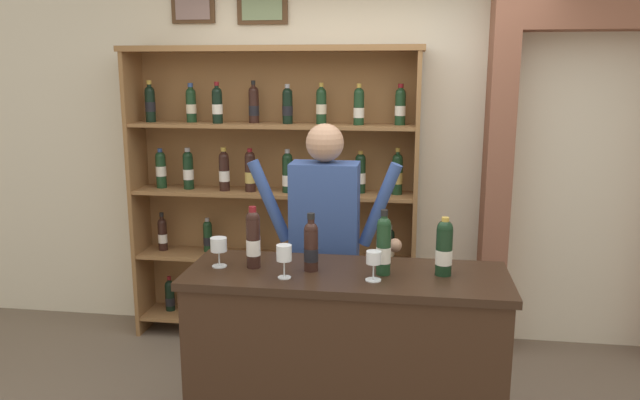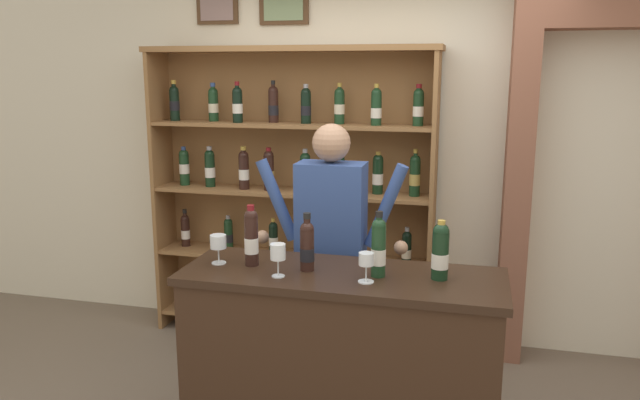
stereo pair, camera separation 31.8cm
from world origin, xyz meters
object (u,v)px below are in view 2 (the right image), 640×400
at_px(wine_glass_spare, 366,261).
at_px(wine_glass_right, 278,254).
at_px(wine_glass_left, 218,243).
at_px(tasting_bottle_brunello, 251,237).
at_px(tasting_bottle_bianco, 307,245).
at_px(tasting_counter, 341,368).
at_px(wine_shelf, 292,185).
at_px(tasting_bottle_vin_santo, 440,251).
at_px(tasting_bottle_riserva, 379,247).
at_px(shopkeeper, 331,234).

xyz_separation_m(wine_glass_spare, wine_glass_right, (-0.42, -0.03, 0.01)).
height_order(wine_glass_right, wine_glass_left, wine_glass_right).
xyz_separation_m(tasting_bottle_brunello, tasting_bottle_bianco, (0.29, -0.01, -0.02)).
relative_size(tasting_counter, tasting_bottle_bianco, 5.44).
relative_size(tasting_bottle_bianco, wine_glass_right, 1.78).
xyz_separation_m(wine_shelf, tasting_bottle_brunello, (0.21, -1.44, 0.01)).
height_order(tasting_bottle_brunello, wine_glass_spare, tasting_bottle_brunello).
bearing_deg(wine_glass_right, tasting_bottle_bianco, 49.08).
relative_size(wine_shelf, tasting_bottle_bianco, 7.36).
bearing_deg(tasting_bottle_vin_santo, wine_shelf, 129.18).
bearing_deg(tasting_bottle_riserva, shopkeeper, 122.79).
distance_m(tasting_counter, shopkeeper, 0.80).
distance_m(shopkeeper, tasting_bottle_vin_santo, 0.85).
relative_size(wine_shelf, wine_glass_right, 13.13).
bearing_deg(tasting_bottle_bianco, wine_shelf, 109.38).
xyz_separation_m(shopkeeper, tasting_bottle_brunello, (-0.28, -0.56, 0.12)).
bearing_deg(wine_glass_spare, tasting_bottle_riserva, 67.19).
xyz_separation_m(shopkeeper, wine_glass_right, (-0.10, -0.69, 0.08)).
distance_m(tasting_counter, tasting_bottle_riserva, 0.68).
distance_m(tasting_bottle_bianco, wine_glass_spare, 0.33).
height_order(wine_shelf, tasting_counter, wine_shelf).
height_order(tasting_bottle_brunello, wine_glass_right, tasting_bottle_brunello).
bearing_deg(tasting_bottle_brunello, tasting_bottle_bianco, -1.97).
xyz_separation_m(tasting_bottle_riserva, wine_glass_right, (-0.47, -0.12, -0.03)).
xyz_separation_m(tasting_bottle_bianco, wine_glass_spare, (0.31, -0.10, -0.03)).
bearing_deg(wine_glass_left, tasting_bottle_bianco, 0.46).
distance_m(tasting_bottle_brunello, tasting_bottle_riserva, 0.65).
bearing_deg(wine_glass_spare, shopkeeper, 115.95).
height_order(tasting_bottle_riserva, tasting_bottle_vin_santo, tasting_bottle_riserva).
bearing_deg(tasting_bottle_vin_santo, tasting_counter, -176.65).
distance_m(shopkeeper, wine_glass_right, 0.71).
xyz_separation_m(tasting_bottle_bianco, tasting_bottle_vin_santo, (0.65, 0.03, 0.01)).
relative_size(tasting_bottle_vin_santo, wine_glass_spare, 2.00).
bearing_deg(tasting_bottle_bianco, tasting_counter, 0.94).
bearing_deg(tasting_bottle_bianco, wine_glass_left, -179.54).
xyz_separation_m(tasting_bottle_vin_santo, wine_glass_left, (-1.11, -0.03, -0.03)).
bearing_deg(wine_glass_spare, tasting_bottle_vin_santo, 21.63).
relative_size(tasting_bottle_riserva, wine_glass_right, 1.97).
xyz_separation_m(tasting_bottle_brunello, wine_glass_left, (-0.18, -0.01, -0.04)).
bearing_deg(wine_glass_right, tasting_bottle_riserva, 14.94).
height_order(tasting_counter, tasting_bottle_brunello, tasting_bottle_brunello).
bearing_deg(wine_glass_spare, tasting_bottle_brunello, 169.68).
bearing_deg(shopkeeper, wine_glass_right, -98.09).
bearing_deg(tasting_bottle_brunello, tasting_counter, -0.88).
xyz_separation_m(tasting_bottle_brunello, wine_glass_spare, (0.61, -0.11, -0.05)).
bearing_deg(tasting_bottle_bianco, tasting_bottle_riserva, -0.29).
distance_m(tasting_bottle_riserva, tasting_bottle_vin_santo, 0.29).
relative_size(shopkeeper, wine_glass_spare, 11.75).
bearing_deg(wine_glass_spare, wine_shelf, 118.02).
bearing_deg(tasting_counter, tasting_bottle_bianco, -179.06).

